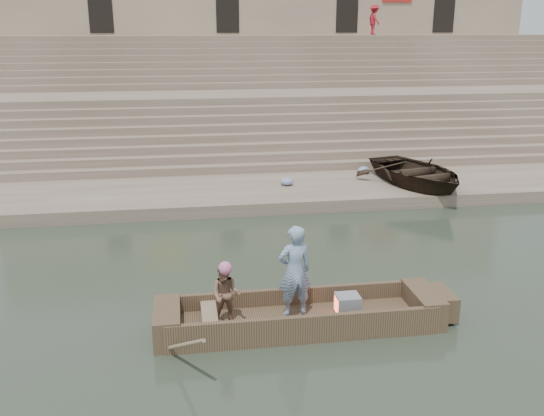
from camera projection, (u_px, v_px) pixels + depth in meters
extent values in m
plane|color=#2B3528|center=(412.00, 292.00, 13.27)|extent=(120.00, 120.00, 0.00)
cube|color=gray|center=(326.00, 190.00, 20.77)|extent=(32.00, 4.00, 0.40)
cube|color=gray|center=(288.00, 123.00, 27.50)|extent=(32.00, 3.00, 2.80)
cube|color=gray|center=(266.00, 83.00, 33.76)|extent=(32.00, 3.00, 5.20)
cube|color=gray|center=(312.00, 171.00, 22.85)|extent=(32.00, 0.50, 0.70)
cube|color=gray|center=(310.00, 164.00, 23.28)|extent=(32.00, 0.50, 1.00)
cube|color=gray|center=(307.00, 158.00, 23.70)|extent=(32.00, 0.50, 1.30)
cube|color=gray|center=(305.00, 152.00, 24.13)|extent=(32.00, 0.50, 1.60)
cube|color=gray|center=(302.00, 146.00, 24.56)|extent=(32.00, 0.50, 1.90)
cube|color=gray|center=(300.00, 140.00, 24.99)|extent=(32.00, 0.50, 2.20)
cube|color=gray|center=(298.00, 134.00, 25.42)|extent=(32.00, 0.50, 2.50)
cube|color=gray|center=(295.00, 129.00, 25.85)|extent=(32.00, 0.50, 2.80)
cube|color=gray|center=(282.00, 114.00, 29.11)|extent=(32.00, 0.50, 3.10)
cube|color=gray|center=(280.00, 110.00, 29.54)|extent=(32.00, 0.50, 3.40)
cube|color=gray|center=(279.00, 105.00, 29.97)|extent=(32.00, 0.50, 3.70)
cube|color=gray|center=(277.00, 101.00, 30.39)|extent=(32.00, 0.50, 4.00)
cube|color=gray|center=(275.00, 97.00, 30.82)|extent=(32.00, 0.50, 4.30)
cube|color=gray|center=(274.00, 93.00, 31.25)|extent=(32.00, 0.50, 4.60)
cube|color=gray|center=(272.00, 89.00, 31.68)|extent=(32.00, 0.50, 4.90)
cube|color=gray|center=(271.00, 86.00, 32.11)|extent=(32.00, 0.50, 5.20)
cube|color=tan|center=(257.00, 27.00, 36.66)|extent=(32.00, 5.00, 11.20)
cube|color=black|center=(100.00, 8.00, 32.74)|extent=(1.30, 0.18, 2.60)
cube|color=black|center=(227.00, 9.00, 33.76)|extent=(1.30, 0.18, 2.60)
cube|color=black|center=(347.00, 9.00, 34.78)|extent=(1.30, 0.18, 2.60)
cube|color=black|center=(444.00, 10.00, 35.66)|extent=(1.30, 0.18, 2.60)
cube|color=brown|center=(299.00, 322.00, 11.70)|extent=(5.00, 1.30, 0.22)
cube|color=brown|center=(306.00, 330.00, 11.06)|extent=(5.20, 0.12, 0.56)
cube|color=brown|center=(293.00, 301.00, 12.23)|extent=(5.20, 0.12, 0.56)
cube|color=brown|center=(167.00, 323.00, 11.27)|extent=(0.50, 1.30, 0.60)
cube|color=brown|center=(423.00, 305.00, 12.01)|extent=(0.50, 1.30, 0.60)
cube|color=brown|center=(442.00, 302.00, 12.07)|extent=(0.35, 0.90, 0.50)
cube|color=#937A5B|center=(209.00, 315.00, 11.36)|extent=(0.30, 1.20, 0.08)
cylinder|color=#937A5B|center=(175.00, 347.00, 10.44)|extent=(1.03, 2.10, 1.36)
sphere|color=#CD658E|center=(225.00, 268.00, 11.10)|extent=(0.26, 0.26, 0.26)
imported|color=navy|center=(295.00, 271.00, 11.51)|extent=(0.74, 0.55, 1.85)
imported|color=#226847|center=(226.00, 295.00, 11.26)|extent=(0.69, 0.61, 1.20)
cube|color=slate|center=(348.00, 305.00, 11.75)|extent=(0.46, 0.42, 0.40)
cube|color=#E5593F|center=(337.00, 305.00, 11.72)|extent=(0.04, 0.34, 0.32)
imported|color=#2D2116|center=(417.00, 172.00, 20.52)|extent=(4.08, 5.01, 0.91)
imported|color=maroon|center=(374.00, 20.00, 33.35)|extent=(0.74, 1.12, 1.63)
ellipsoid|color=#3F5999|center=(364.00, 170.00, 22.20)|extent=(0.44, 0.44, 0.26)
ellipsoid|color=#3F5999|center=(287.00, 181.00, 20.58)|extent=(0.44, 0.44, 0.26)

